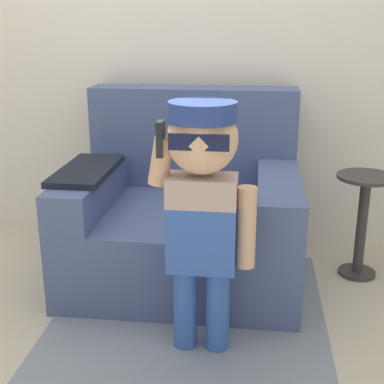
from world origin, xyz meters
name	(u,v)px	position (x,y,z in m)	size (l,w,h in m)	color
ground_plane	(145,287)	(0.00, 0.00, 0.00)	(10.00, 10.00, 0.00)	#BCB29E
wall_back	(166,17)	(0.00, 0.75, 1.30)	(10.00, 0.05, 2.60)	silver
armchair	(186,212)	(0.18, 0.24, 0.32)	(1.16, 1.00, 0.94)	#475684
person_child	(203,191)	(0.34, -0.48, 0.68)	(0.41, 0.31, 1.01)	#3356AD
side_table	(363,216)	(1.09, 0.28, 0.33)	(0.29, 0.29, 0.55)	#333333
rug	(189,319)	(0.26, -0.28, 0.00)	(1.22, 1.45, 0.01)	gray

